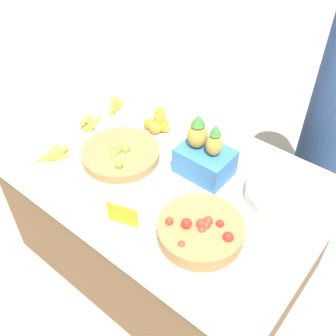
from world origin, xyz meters
name	(u,v)px	position (x,y,z in m)	size (l,w,h in m)	color
ground_plane	(168,254)	(0.00, 0.00, 0.00)	(12.00, 12.00, 0.00)	#A39E93
market_table	(168,219)	(0.00, 0.00, 0.36)	(1.68, 1.15, 0.73)	brown
lime_bowl	(121,154)	(-0.29, -0.06, 0.76)	(0.44, 0.44, 0.09)	olive
tomato_basket	(201,230)	(0.37, -0.22, 0.77)	(0.40, 0.40, 0.12)	olive
orange_pile	(159,123)	(-0.30, 0.28, 0.78)	(0.16, 0.17, 0.12)	orange
metal_bowl	(284,195)	(0.56, 0.22, 0.77)	(0.38, 0.38, 0.08)	#B7B7BF
price_sign	(122,215)	(0.05, -0.39, 0.79)	(0.15, 0.05, 0.12)	orange
produce_crate	(205,156)	(0.13, 0.14, 0.84)	(0.28, 0.21, 0.35)	#3370B7
banana_bunch_middle_right	(90,123)	(-0.65, 0.04, 0.75)	(0.14, 0.19, 0.05)	yellow
banana_bunch_back_center	(55,154)	(-0.58, -0.29, 0.75)	(0.16, 0.19, 0.06)	yellow
banana_bunch_front_right	(116,105)	(-0.67, 0.28, 0.75)	(0.16, 0.19, 0.06)	yellow
vendor_person	(332,121)	(0.50, 0.99, 0.76)	(0.32, 0.32, 1.63)	navy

